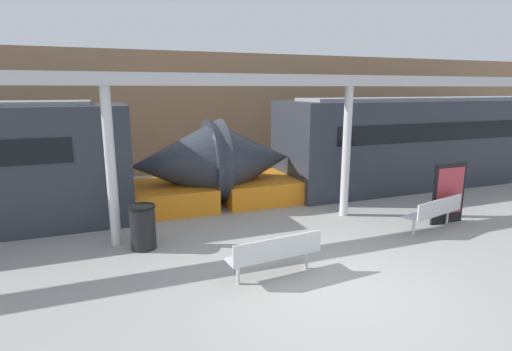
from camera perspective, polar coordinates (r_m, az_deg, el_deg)
ground_plane at (r=7.66m, az=10.83°, el=-15.20°), size 60.00×60.00×0.00m
station_wall at (r=17.17m, az=-8.60°, el=8.79°), size 56.00×0.20×5.00m
train_left at (r=15.97m, az=21.12°, el=4.26°), size 15.29×2.93×3.20m
bench_near at (r=7.60m, az=2.83°, el=-10.89°), size 1.87×0.61×0.85m
bench_far at (r=11.00m, az=24.22°, el=-4.60°), size 1.92×0.88×0.85m
trash_bin at (r=9.28m, az=-15.85°, el=-7.09°), size 0.58×0.58×1.00m
poster_board at (r=11.67m, az=25.83°, el=-2.28°), size 1.03×0.07×1.62m
support_column_near at (r=11.24m, az=12.77°, el=3.18°), size 0.23×0.23×3.57m
support_column_far at (r=9.39m, az=-20.03°, el=0.97°), size 0.23×0.23×3.57m
canopy_beam at (r=11.11m, az=13.25°, el=13.03°), size 28.00×0.60×0.28m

